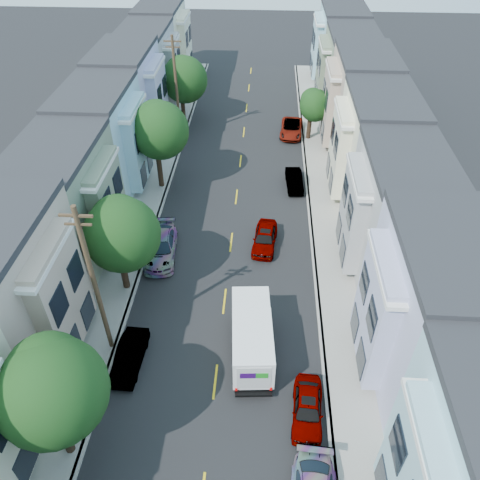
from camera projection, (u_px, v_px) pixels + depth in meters
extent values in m
plane|color=black|center=(215.00, 382.00, 25.68)|extent=(160.00, 160.00, 0.00)
cube|color=black|center=(234.00, 218.00, 37.22)|extent=(12.00, 70.00, 0.02)
cube|color=gray|center=(159.00, 215.00, 37.45)|extent=(0.30, 70.00, 0.15)
cube|color=gray|center=(310.00, 220.00, 36.91)|extent=(0.30, 70.00, 0.15)
cube|color=gray|center=(143.00, 214.00, 37.51)|extent=(2.60, 70.00, 0.15)
cube|color=gray|center=(327.00, 221.00, 36.85)|extent=(2.60, 70.00, 0.15)
cube|color=gold|center=(234.00, 218.00, 37.23)|extent=(0.12, 70.00, 0.01)
cube|color=#AAAAAA|center=(96.00, 213.00, 37.73)|extent=(5.00, 70.00, 8.50)
cube|color=#AAAAAA|center=(375.00, 223.00, 36.72)|extent=(5.00, 70.00, 8.50)
cylinder|color=black|center=(63.00, 432.00, 21.61)|extent=(0.44, 0.44, 3.45)
sphere|color=#163E14|center=(51.00, 392.00, 19.46)|extent=(4.68, 4.68, 4.68)
cylinder|color=black|center=(124.00, 272.00, 30.34)|extent=(0.44, 0.44, 2.92)
sphere|color=#163E14|center=(121.00, 235.00, 28.35)|extent=(4.70, 4.70, 4.70)
cylinder|color=black|center=(160.00, 168.00, 39.60)|extent=(0.44, 0.44, 3.69)
sphere|color=#163E14|center=(159.00, 130.00, 37.37)|extent=(4.70, 4.70, 4.70)
cylinder|color=black|center=(183.00, 109.00, 49.75)|extent=(0.44, 0.44, 2.97)
sphere|color=#163E14|center=(184.00, 80.00, 47.74)|extent=(4.70, 4.70, 4.70)
cylinder|color=black|center=(309.00, 128.00, 46.82)|extent=(0.44, 0.44, 2.49)
sphere|color=#163E14|center=(314.00, 106.00, 45.32)|extent=(3.10, 3.10, 3.10)
cylinder|color=#42301E|center=(95.00, 287.00, 24.32)|extent=(0.26, 0.26, 10.00)
cube|color=#42301E|center=(76.00, 216.00, 21.39)|extent=(1.60, 0.12, 0.12)
cylinder|color=#42301E|center=(177.00, 92.00, 44.34)|extent=(0.26, 0.26, 10.00)
cube|color=#42301E|center=(172.00, 41.00, 41.41)|extent=(1.60, 0.12, 0.12)
cube|color=white|center=(251.00, 347.00, 25.40)|extent=(2.17, 3.89, 2.12)
cube|color=white|center=(253.00, 309.00, 27.65)|extent=(2.17, 1.81, 1.95)
cube|color=black|center=(252.00, 348.00, 26.78)|extent=(2.00, 5.58, 0.22)
cube|color=#2D0A51|center=(244.00, 375.00, 23.76)|extent=(0.81, 0.04, 0.40)
cube|color=#198C1E|center=(258.00, 376.00, 23.73)|extent=(0.63, 0.04, 0.40)
cylinder|color=black|center=(232.00, 377.00, 25.44)|extent=(0.25, 0.81, 0.81)
cylinder|color=black|center=(268.00, 379.00, 25.35)|extent=(0.25, 0.81, 0.81)
cylinder|color=black|center=(237.00, 325.00, 28.25)|extent=(0.25, 0.81, 0.81)
cylinder|color=black|center=(269.00, 327.00, 28.16)|extent=(0.25, 0.81, 0.81)
imported|color=black|center=(265.00, 238.00, 34.19)|extent=(2.05, 4.43, 1.39)
imported|color=#AAADB0|center=(130.00, 357.00, 26.20)|extent=(1.49, 3.86, 1.27)
imported|color=#42040D|center=(161.00, 247.00, 33.33)|extent=(2.56, 5.20, 1.51)
imported|color=white|center=(307.00, 409.00, 23.72)|extent=(1.83, 4.13, 1.31)
imported|color=black|center=(294.00, 181.00, 40.38)|extent=(1.56, 3.77, 1.23)
imported|color=black|center=(291.00, 129.00, 47.98)|extent=(2.53, 4.85, 1.30)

